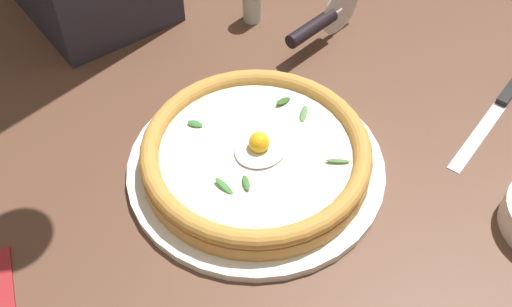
# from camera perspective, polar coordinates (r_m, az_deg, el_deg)

# --- Properties ---
(ground_plane) EXTENTS (2.40, 2.40, 0.03)m
(ground_plane) POSITION_cam_1_polar(r_m,az_deg,el_deg) (0.81, -0.16, -1.30)
(ground_plane) COLOR brown
(ground_plane) RESTS_ON ground
(pizza_plate) EXTENTS (0.33, 0.33, 0.01)m
(pizza_plate) POSITION_cam_1_polar(r_m,az_deg,el_deg) (0.78, -0.00, -1.25)
(pizza_plate) COLOR white
(pizza_plate) RESTS_ON ground
(pizza) EXTENTS (0.29, 0.29, 0.05)m
(pizza) POSITION_cam_1_polar(r_m,az_deg,el_deg) (0.76, 0.00, 0.01)
(pizza) COLOR #C78A41
(pizza) RESTS_ON pizza_plate
(pizza_cutter) EXTENTS (0.16, 0.02, 0.08)m
(pizza_cutter) POSITION_cam_1_polar(r_m,az_deg,el_deg) (0.95, 6.20, 12.28)
(pizza_cutter) COLOR silver
(pizza_cutter) RESTS_ON ground
(table_knife) EXTENTS (0.24, 0.05, 0.01)m
(table_knife) POSITION_cam_1_polar(r_m,az_deg,el_deg) (0.94, 22.21, 4.48)
(table_knife) COLOR silver
(table_knife) RESTS_ON ground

